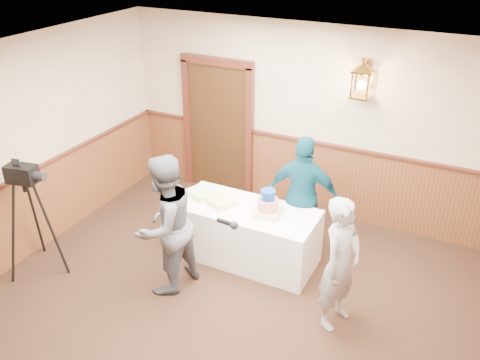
% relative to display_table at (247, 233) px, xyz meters
% --- Properties ---
extents(room_shell, '(6.02, 7.02, 2.81)m').
position_rel_display_table_xyz_m(room_shell, '(0.29, -1.45, 1.15)').
color(room_shell, '#BBA98C').
rests_on(room_shell, ground).
extents(display_table, '(1.80, 0.80, 0.75)m').
position_rel_display_table_xyz_m(display_table, '(0.00, 0.00, 0.00)').
color(display_table, white).
rests_on(display_table, ground).
extents(tiered_cake, '(0.36, 0.36, 0.33)m').
position_rel_display_table_xyz_m(tiered_cake, '(0.29, -0.01, 0.51)').
color(tiered_cake, beige).
rests_on(tiered_cake, display_table).
extents(sheet_cake_yellow, '(0.45, 0.41, 0.08)m').
position_rel_display_table_xyz_m(sheet_cake_yellow, '(-0.37, -0.04, 0.41)').
color(sheet_cake_yellow, '#EEE08E').
rests_on(sheet_cake_yellow, display_table).
extents(sheet_cake_green, '(0.41, 0.38, 0.08)m').
position_rel_display_table_xyz_m(sheet_cake_green, '(-0.69, 0.02, 0.41)').
color(sheet_cake_green, '#B9EAA5').
rests_on(sheet_cake_green, display_table).
extents(interviewer, '(1.52, 0.95, 1.73)m').
position_rel_display_table_xyz_m(interviewer, '(-0.60, -0.94, 0.49)').
color(interviewer, '#55575E').
rests_on(interviewer, ground).
extents(baker, '(0.50, 0.64, 1.55)m').
position_rel_display_table_xyz_m(baker, '(1.40, -0.63, 0.40)').
color(baker, '#9C9CA1').
rests_on(baker, ground).
extents(assistant_p, '(1.00, 0.49, 1.64)m').
position_rel_display_table_xyz_m(assistant_p, '(0.56, 0.50, 0.45)').
color(assistant_p, navy).
rests_on(assistant_p, ground).
extents(tv_camera_rig, '(0.58, 0.54, 1.47)m').
position_rel_display_table_xyz_m(tv_camera_rig, '(-2.26, -1.39, 0.28)').
color(tv_camera_rig, black).
rests_on(tv_camera_rig, ground).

